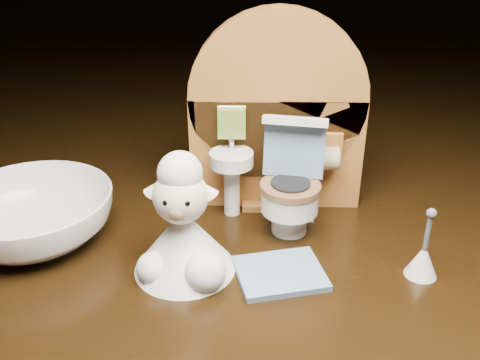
% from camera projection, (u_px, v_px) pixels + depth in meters
% --- Properties ---
extents(backdrop_panel, '(0.13, 0.05, 0.15)m').
position_uv_depth(backdrop_panel, '(276.00, 125.00, 0.39)').
color(backdrop_panel, '#AA682B').
rests_on(backdrop_panel, ground).
extents(toy_toilet, '(0.05, 0.06, 0.08)m').
position_uv_depth(toy_toilet, '(292.00, 188.00, 0.38)').
color(toy_toilet, white).
rests_on(toy_toilet, ground).
extents(bath_mat, '(0.06, 0.06, 0.00)m').
position_uv_depth(bath_mat, '(280.00, 273.00, 0.34)').
color(bath_mat, '#6384A1').
rests_on(bath_mat, ground).
extents(toilet_brush, '(0.02, 0.02, 0.05)m').
position_uv_depth(toilet_brush, '(423.00, 258.00, 0.34)').
color(toilet_brush, white).
rests_on(toilet_brush, ground).
extents(plush_lamb, '(0.07, 0.07, 0.08)m').
position_uv_depth(plush_lamb, '(183.00, 232.00, 0.33)').
color(plush_lamb, white).
rests_on(plush_lamb, ground).
extents(ceramic_bowl, '(0.14, 0.14, 0.04)m').
position_uv_depth(ceramic_bowl, '(33.00, 217.00, 0.37)').
color(ceramic_bowl, white).
rests_on(ceramic_bowl, ground).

